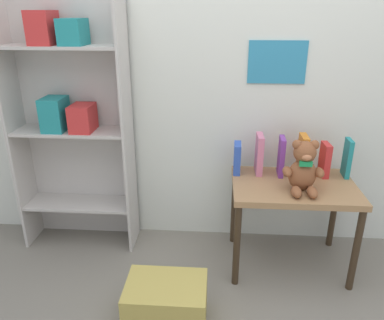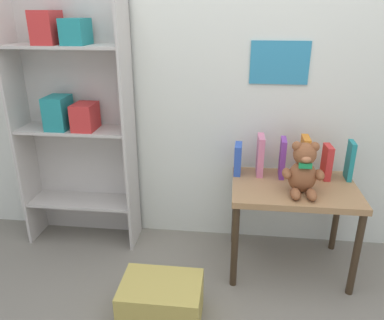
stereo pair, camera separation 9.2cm
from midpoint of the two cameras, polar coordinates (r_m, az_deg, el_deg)
name	(u,v)px [view 1 (the left image)]	position (r m, az deg, el deg)	size (l,w,h in m)	color
wall_back	(240,55)	(2.38, 6.23, 15.65)	(4.80, 0.07, 2.50)	silver
bookshelf_side	(72,115)	(2.50, -18.88, 6.47)	(0.73, 0.26, 1.59)	#BCB7B2
display_table	(293,195)	(2.30, 14.02, -5.24)	(0.72, 0.50, 0.56)	#9E754C
teddy_bear	(303,168)	(2.14, 15.45, -1.24)	(0.23, 0.21, 0.30)	brown
book_standing_blue	(238,158)	(2.33, 5.84, 0.28)	(0.04, 0.13, 0.19)	#2D51B7
book_standing_pink	(259,154)	(2.33, 9.10, 0.89)	(0.04, 0.14, 0.25)	#D17093
book_standing_purple	(281,156)	(2.33, 12.35, 0.54)	(0.03, 0.13, 0.24)	purple
book_standing_orange	(303,155)	(2.37, 15.43, 0.73)	(0.04, 0.14, 0.25)	orange
book_standing_red	(325,160)	(2.39, 18.55, 0.02)	(0.04, 0.12, 0.21)	red
book_standing_teal	(347,158)	(2.43, 21.58, 0.27)	(0.03, 0.11, 0.23)	teal
storage_bin	(166,302)	(2.05, -5.31, -20.82)	(0.41, 0.29, 0.23)	tan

